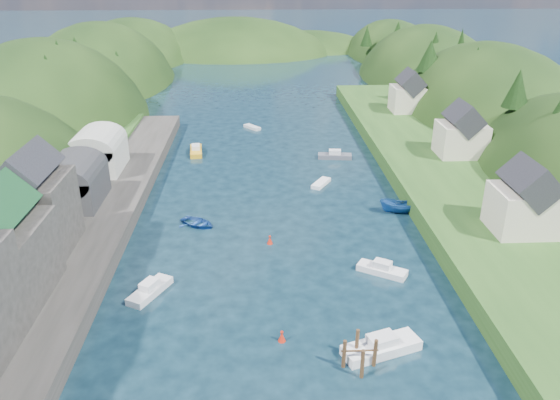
{
  "coord_description": "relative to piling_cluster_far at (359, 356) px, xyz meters",
  "views": [
    {
      "loc": [
        -2.67,
        -31.85,
        30.47
      ],
      "look_at": [
        0.0,
        28.0,
        4.0
      ],
      "focal_mm": 35.0,
      "sensor_mm": 36.0,
      "label": 1
    }
  ],
  "objects": [
    {
      "name": "hillside_right",
      "position": [
        39.68,
        71.94,
        -8.5
      ],
      "size": [
        36.0,
        245.56,
        48.0
      ],
      "color": "black",
      "rests_on": "ground"
    },
    {
      "name": "terrace_right",
      "position": [
        19.68,
        36.94,
        0.12
      ],
      "size": [
        16.0,
        120.0,
        2.4
      ],
      "primitive_type": "cube",
      "color": "#234719",
      "rests_on": "ground"
    },
    {
      "name": "piling_cluster_far",
      "position": [
        0.0,
        0.0,
        0.0
      ],
      "size": [
        3.02,
        2.83,
        3.31
      ],
      "color": "#382314",
      "rests_on": "ground"
    },
    {
      "name": "channel_buoy_near",
      "position": [
        -6.11,
        3.54,
        -0.61
      ],
      "size": [
        0.7,
        0.7,
        1.1
      ],
      "color": "#AC1E0D",
      "rests_on": "ground"
    },
    {
      "name": "quay_left",
      "position": [
        -29.32,
        16.94,
        -0.08
      ],
      "size": [
        12.0,
        110.0,
        2.0
      ],
      "primitive_type": "cube",
      "color": "#2D2B28",
      "rests_on": "ground"
    },
    {
      "name": "ground",
      "position": [
        -5.32,
        46.94,
        -1.08
      ],
      "size": [
        600.0,
        600.0,
        0.0
      ],
      "primitive_type": "plane",
      "color": "black",
      "rests_on": "ground"
    },
    {
      "name": "channel_buoy_far",
      "position": [
        -6.67,
        21.37,
        -0.61
      ],
      "size": [
        0.7,
        0.7,
        1.1
      ],
      "color": "#AC1E0D",
      "rests_on": "ground"
    },
    {
      "name": "moored_boats",
      "position": [
        -5.36,
        16.4,
        -0.45
      ],
      "size": [
        34.08,
        86.57,
        2.22
      ],
      "color": "silver",
      "rests_on": "ground"
    },
    {
      "name": "hill_trees",
      "position": [
        -4.41,
        61.07,
        10.01
      ],
      "size": [
        90.53,
        154.42,
        12.34
      ],
      "color": "black",
      "rests_on": "ground"
    },
    {
      "name": "hillside_left",
      "position": [
        -50.32,
        71.94,
        -9.12
      ],
      "size": [
        44.0,
        245.56,
        52.0
      ],
      "color": "black",
      "rests_on": "ground"
    },
    {
      "name": "boat_sheds",
      "position": [
        -31.32,
        35.94,
        4.19
      ],
      "size": [
        7.0,
        21.0,
        7.5
      ],
      "color": "#2D2D30",
      "rests_on": "quay_left"
    },
    {
      "name": "right_bank_cottages",
      "position": [
        22.68,
        45.28,
        4.76
      ],
      "size": [
        9.0,
        59.24,
        8.41
      ],
      "color": "beige",
      "rests_on": "terrace_right"
    },
    {
      "name": "far_hills",
      "position": [
        -4.11,
        170.95,
        -11.89
      ],
      "size": [
        103.0,
        68.0,
        44.0
      ],
      "color": "black",
      "rests_on": "ground"
    }
  ]
}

